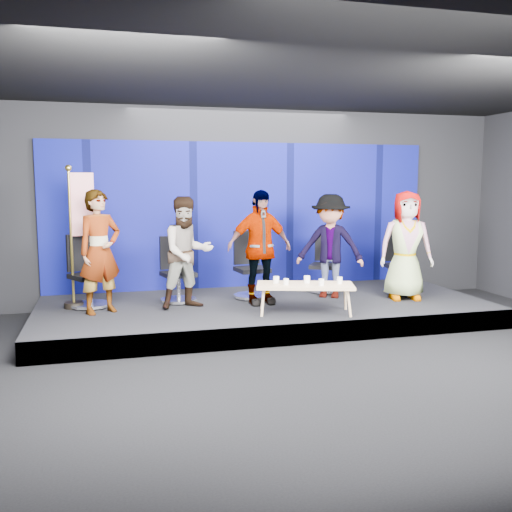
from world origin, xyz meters
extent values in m
plane|color=black|center=(0.00, 0.00, 0.00)|extent=(10.00, 10.00, 0.00)
cube|color=black|center=(0.00, 4.00, 1.75)|extent=(10.00, 0.02, 3.50)
cube|color=black|center=(0.00, 0.00, 3.50)|extent=(10.00, 8.00, 0.02)
cube|color=black|center=(0.00, 2.50, 0.15)|extent=(7.00, 3.00, 0.30)
cube|color=#080D65|center=(0.00, 3.95, 1.60)|extent=(7.00, 0.08, 2.60)
cylinder|color=silver|center=(-2.67, 2.79, 0.33)|extent=(0.85, 0.85, 0.06)
cylinder|color=silver|center=(-2.67, 2.79, 0.57)|extent=(0.07, 0.07, 0.42)
cube|color=black|center=(-2.67, 2.79, 0.78)|extent=(0.68, 0.68, 0.07)
cube|color=black|center=(-2.79, 3.01, 1.12)|extent=(0.43, 0.26, 0.57)
imported|color=black|center=(-2.50, 2.38, 1.20)|extent=(0.78, 0.69, 1.79)
cylinder|color=silver|center=(-1.32, 2.82, 0.33)|extent=(0.71, 0.71, 0.06)
cylinder|color=silver|center=(-1.32, 2.82, 0.55)|extent=(0.07, 0.07, 0.39)
cube|color=black|center=(-1.32, 2.82, 0.75)|extent=(0.57, 0.57, 0.07)
cube|color=black|center=(-1.38, 3.05, 1.07)|extent=(0.43, 0.15, 0.54)
imported|color=black|center=(-1.23, 2.38, 1.14)|extent=(0.95, 0.81, 1.69)
cylinder|color=silver|center=(-0.11, 2.83, 0.33)|extent=(0.69, 0.69, 0.06)
cylinder|color=silver|center=(-0.11, 2.83, 0.57)|extent=(0.07, 0.07, 0.41)
cube|color=black|center=(-0.11, 2.83, 0.77)|extent=(0.55, 0.55, 0.07)
cube|color=black|center=(-0.14, 3.08, 1.12)|extent=(0.46, 0.11, 0.57)
imported|color=black|center=(-0.11, 2.38, 1.19)|extent=(1.09, 0.55, 1.78)
cylinder|color=silver|center=(1.24, 3.03, 0.33)|extent=(0.81, 0.81, 0.06)
cylinder|color=silver|center=(1.24, 3.03, 0.56)|extent=(0.07, 0.07, 0.39)
cube|color=black|center=(1.24, 3.03, 0.75)|extent=(0.65, 0.65, 0.07)
cube|color=black|center=(1.36, 3.23, 1.08)|extent=(0.40, 0.27, 0.54)
imported|color=black|center=(1.15, 2.58, 1.15)|extent=(1.27, 1.11, 1.70)
cylinder|color=silver|center=(2.45, 2.56, 0.33)|extent=(0.74, 0.74, 0.06)
cylinder|color=silver|center=(2.45, 2.56, 0.57)|extent=(0.07, 0.07, 0.41)
cube|color=black|center=(2.45, 2.56, 0.77)|extent=(0.59, 0.59, 0.07)
cube|color=black|center=(2.51, 2.79, 1.11)|extent=(0.45, 0.16, 0.56)
imported|color=black|center=(2.28, 2.14, 1.18)|extent=(0.97, 0.75, 1.76)
cube|color=tan|center=(0.36, 1.59, 0.71)|extent=(1.50, 0.97, 0.04)
cylinder|color=tan|center=(-0.29, 1.54, 0.49)|extent=(0.04, 0.04, 0.39)
cylinder|color=tan|center=(-0.15, 1.98, 0.49)|extent=(0.04, 0.04, 0.39)
cylinder|color=tan|center=(0.88, 1.19, 0.49)|extent=(0.04, 0.04, 0.39)
cylinder|color=tan|center=(1.01, 1.63, 0.49)|extent=(0.04, 0.04, 0.39)
cylinder|color=white|center=(-0.02, 1.76, 0.78)|extent=(0.09, 0.09, 0.10)
cylinder|color=white|center=(0.08, 1.60, 0.77)|extent=(0.08, 0.08, 0.09)
cylinder|color=white|center=(0.42, 1.66, 0.78)|extent=(0.09, 0.09, 0.11)
cylinder|color=white|center=(0.55, 1.43, 0.78)|extent=(0.08, 0.08, 0.09)
cylinder|color=white|center=(0.87, 1.50, 0.78)|extent=(0.08, 0.08, 0.09)
cylinder|color=black|center=(-2.91, 2.80, 0.34)|extent=(0.29, 0.29, 0.09)
cylinder|color=gold|center=(-2.91, 2.80, 1.37)|extent=(0.04, 0.04, 1.97)
sphere|color=gold|center=(-2.91, 2.80, 2.40)|extent=(0.10, 0.10, 0.10)
cube|color=#AE1328|center=(-2.73, 2.83, 1.87)|extent=(0.34, 0.12, 0.94)
camera|label=1|loc=(-2.41, -6.09, 2.20)|focal=40.00mm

